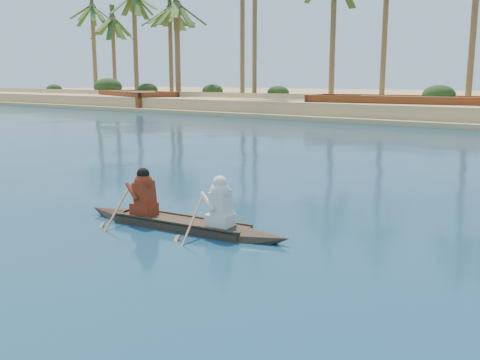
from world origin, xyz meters
The scene contains 5 objects.
ground centered at (0.00, 0.00, 0.00)m, with size 160.00×160.00×0.00m, color #0C2B4E.
shrub_cluster centered at (0.00, 31.50, 1.20)m, with size 100.00×6.00×2.40m, color #1D3312, non-canonical shape.
canoe centered at (3.14, -4.00, 0.26)m, with size 5.03×1.24×1.37m.
barge_left centered at (-31.85, 27.00, 0.73)m, with size 13.21×8.66×2.09m.
barge_mid centered at (-3.86, 27.00, 0.75)m, with size 13.42×6.16×2.16m.
Camera 1 is at (10.52, -11.88, 3.06)m, focal length 40.00 mm.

